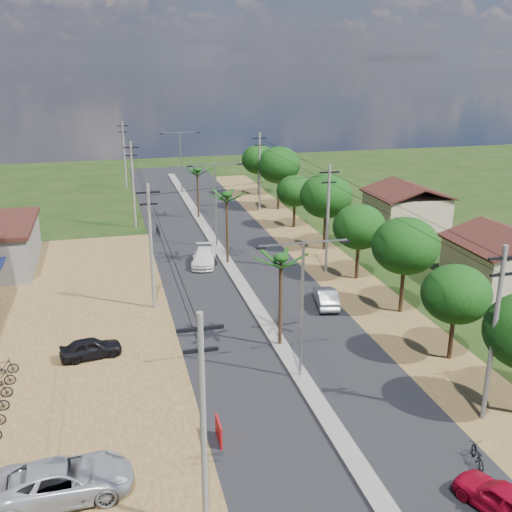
# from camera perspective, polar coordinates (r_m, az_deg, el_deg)

# --- Properties ---
(ground) EXTENTS (160.00, 160.00, 0.00)m
(ground) POSITION_cam_1_polar(r_m,az_deg,el_deg) (34.16, 4.22, -11.51)
(ground) COLOR black
(ground) RESTS_ON ground
(road) EXTENTS (12.00, 110.00, 0.04)m
(road) POSITION_cam_1_polar(r_m,az_deg,el_deg) (47.25, -1.48, -2.70)
(road) COLOR black
(road) RESTS_ON ground
(median) EXTENTS (1.00, 90.00, 0.18)m
(median) POSITION_cam_1_polar(r_m,az_deg,el_deg) (49.98, -2.25, -1.43)
(median) COLOR #605E56
(median) RESTS_ON ground
(dirt_lot_west) EXTENTS (18.00, 46.00, 0.04)m
(dirt_lot_west) POSITION_cam_1_polar(r_m,az_deg,el_deg) (40.18, -20.66, -7.89)
(dirt_lot_west) COLOR brown
(dirt_lot_west) RESTS_ON ground
(dirt_shoulder_east) EXTENTS (5.00, 90.00, 0.03)m
(dirt_shoulder_east) POSITION_cam_1_polar(r_m,az_deg,el_deg) (49.69, 8.12, -1.82)
(dirt_shoulder_east) COLOR brown
(dirt_shoulder_east) RESTS_ON ground
(house_east_near) EXTENTS (7.60, 7.50, 4.60)m
(house_east_near) POSITION_cam_1_polar(r_m,az_deg,el_deg) (50.38, 22.64, 0.05)
(house_east_near) COLOR tan
(house_east_near) RESTS_ON ground
(house_east_far) EXTENTS (7.60, 7.50, 4.60)m
(house_east_far) POSITION_cam_1_polar(r_m,az_deg,el_deg) (65.52, 14.13, 4.91)
(house_east_far) COLOR tan
(house_east_far) RESTS_ON ground
(tree_east_b) EXTENTS (4.00, 4.00, 5.83)m
(tree_east_b) POSITION_cam_1_polar(r_m,az_deg,el_deg) (36.20, 18.52, -3.47)
(tree_east_b) COLOR black
(tree_east_b) RESTS_ON ground
(tree_east_c) EXTENTS (4.60, 4.60, 6.83)m
(tree_east_c) POSITION_cam_1_polar(r_m,az_deg,el_deg) (41.82, 14.04, 0.94)
(tree_east_c) COLOR black
(tree_east_c) RESTS_ON ground
(tree_east_d) EXTENTS (4.20, 4.20, 6.13)m
(tree_east_d) POSITION_cam_1_polar(r_m,az_deg,el_deg) (47.85, 9.80, 2.75)
(tree_east_d) COLOR black
(tree_east_d) RESTS_ON ground
(tree_east_e) EXTENTS (4.80, 4.80, 7.14)m
(tree_east_e) POSITION_cam_1_polar(r_m,az_deg,el_deg) (54.92, 6.69, 5.71)
(tree_east_e) COLOR black
(tree_east_e) RESTS_ON ground
(tree_east_f) EXTENTS (3.80, 3.80, 5.52)m
(tree_east_f) POSITION_cam_1_polar(r_m,az_deg,el_deg) (62.41, 3.71, 6.18)
(tree_east_f) COLOR black
(tree_east_f) RESTS_ON ground
(tree_east_g) EXTENTS (5.00, 5.00, 7.38)m
(tree_east_g) POSITION_cam_1_polar(r_m,az_deg,el_deg) (69.84, 2.18, 8.64)
(tree_east_g) COLOR black
(tree_east_g) RESTS_ON ground
(tree_east_h) EXTENTS (4.40, 4.40, 6.52)m
(tree_east_h) POSITION_cam_1_polar(r_m,az_deg,el_deg) (77.47, 0.28, 9.16)
(tree_east_h) COLOR black
(tree_east_h) RESTS_ON ground
(palm_median_near) EXTENTS (2.00, 2.00, 6.15)m
(palm_median_near) POSITION_cam_1_polar(r_m,az_deg,el_deg) (35.36, 2.40, -0.55)
(palm_median_near) COLOR black
(palm_median_near) RESTS_ON ground
(palm_median_mid) EXTENTS (2.00, 2.00, 6.55)m
(palm_median_mid) POSITION_cam_1_polar(r_m,az_deg,el_deg) (50.24, -2.81, 5.57)
(palm_median_mid) COLOR black
(palm_median_mid) RESTS_ON ground
(palm_median_far) EXTENTS (2.00, 2.00, 5.85)m
(palm_median_far) POSITION_cam_1_polar(r_m,az_deg,el_deg) (65.81, -5.62, 7.99)
(palm_median_far) COLOR black
(palm_median_far) RESTS_ON ground
(streetlight_near) EXTENTS (5.10, 0.18, 8.00)m
(streetlight_near) POSITION_cam_1_polar(r_m,az_deg,el_deg) (32.06, 4.42, -4.06)
(streetlight_near) COLOR gray
(streetlight_near) RESTS_ON ground
(streetlight_mid) EXTENTS (5.10, 0.18, 8.00)m
(streetlight_mid) POSITION_cam_1_polar(r_m,az_deg,el_deg) (55.27, -3.84, 5.55)
(streetlight_mid) COLOR gray
(streetlight_mid) RESTS_ON ground
(streetlight_far) EXTENTS (5.10, 0.18, 8.00)m
(streetlight_far) POSITION_cam_1_polar(r_m,az_deg,el_deg) (79.57, -7.19, 9.37)
(streetlight_far) COLOR gray
(streetlight_far) RESTS_ON ground
(utility_pole_w_a) EXTENTS (1.60, 0.24, 9.00)m
(utility_pole_w_a) POSITION_cam_1_polar(r_m,az_deg,el_deg) (21.94, -5.06, -15.56)
(utility_pole_w_a) COLOR #605E56
(utility_pole_w_a) RESTS_ON ground
(utility_pole_w_b) EXTENTS (1.60, 0.24, 9.00)m
(utility_pole_w_b) POSITION_cam_1_polar(r_m,az_deg,el_deg) (41.95, -9.98, 1.11)
(utility_pole_w_b) COLOR #605E56
(utility_pole_w_b) RESTS_ON ground
(utility_pole_w_c) EXTENTS (1.60, 0.24, 9.00)m
(utility_pole_w_c) POSITION_cam_1_polar(r_m,az_deg,el_deg) (63.29, -11.64, 6.82)
(utility_pole_w_c) COLOR #605E56
(utility_pole_w_c) RESTS_ON ground
(utility_pole_w_d) EXTENTS (1.60, 0.24, 9.00)m
(utility_pole_w_d) POSITION_cam_1_polar(r_m,az_deg,el_deg) (83.98, -12.44, 9.54)
(utility_pole_w_d) COLOR #605E56
(utility_pole_w_d) RESTS_ON ground
(utility_pole_e_a) EXTENTS (1.60, 0.24, 9.00)m
(utility_pole_e_a) POSITION_cam_1_polar(r_m,az_deg,el_deg) (30.48, 21.73, -6.68)
(utility_pole_e_a) COLOR #605E56
(utility_pole_e_a) RESTS_ON ground
(utility_pole_e_b) EXTENTS (1.60, 0.24, 9.00)m
(utility_pole_e_b) POSITION_cam_1_polar(r_m,az_deg,el_deg) (48.81, 6.84, 3.70)
(utility_pole_e_b) COLOR #605E56
(utility_pole_e_b) RESTS_ON ground
(utility_pole_e_c) EXTENTS (1.60, 0.24, 9.00)m
(utility_pole_e_c) POSITION_cam_1_polar(r_m,az_deg,el_deg) (69.32, 0.33, 8.17)
(utility_pole_e_c) COLOR #605E56
(utility_pole_e_c) RESTS_ON ground
(car_red_near) EXTENTS (2.75, 4.26, 1.35)m
(car_red_near) POSITION_cam_1_polar(r_m,az_deg,el_deg) (26.81, 22.39, -20.70)
(car_red_near) COLOR maroon
(car_red_near) RESTS_ON ground
(car_silver_mid) EXTENTS (2.12, 4.14, 1.30)m
(car_silver_mid) POSITION_cam_1_polar(r_m,az_deg,el_deg) (43.31, 6.68, -3.94)
(car_silver_mid) COLOR #9FA3A7
(car_silver_mid) RESTS_ON ground
(car_white_far) EXTENTS (2.95, 5.03, 1.37)m
(car_white_far) POSITION_cam_1_polar(r_m,az_deg,el_deg) (51.61, -4.97, -0.14)
(car_white_far) COLOR silver
(car_white_far) RESTS_ON ground
(car_parked_silver) EXTENTS (5.78, 2.93, 1.57)m
(car_parked_silver) POSITION_cam_1_polar(r_m,az_deg,el_deg) (26.89, -17.94, -19.71)
(car_parked_silver) COLOR #9FA3A7
(car_parked_silver) RESTS_ON ground
(car_parked_dark) EXTENTS (3.76, 1.99, 1.22)m
(car_parked_dark) POSITION_cam_1_polar(r_m,az_deg,el_deg) (37.20, -15.45, -8.48)
(car_parked_dark) COLOR black
(car_parked_dark) RESTS_ON ground
(moto_rider_east) EXTENTS (0.97, 1.68, 0.83)m
(moto_rider_east) POSITION_cam_1_polar(r_m,az_deg,el_deg) (29.28, 20.34, -17.40)
(moto_rider_east) COLOR black
(moto_rider_east) RESTS_ON ground
(moto_rider_west_a) EXTENTS (0.92, 1.87, 0.94)m
(moto_rider_west_a) POSITION_cam_1_polar(r_m,az_deg,el_deg) (51.91, -4.11, -0.26)
(moto_rider_west_a) COLOR black
(moto_rider_west_a) RESTS_ON ground
(moto_rider_west_b) EXTENTS (0.72, 1.88, 1.10)m
(moto_rider_west_b) POSITION_cam_1_polar(r_m,az_deg,el_deg) (60.75, -9.31, 2.39)
(moto_rider_west_b) COLOR black
(moto_rider_west_b) RESTS_ON ground
(roadside_sign) EXTENTS (0.10, 1.37, 1.14)m
(roadside_sign) POSITION_cam_1_polar(r_m,az_deg,el_deg) (28.85, -3.57, -16.35)
(roadside_sign) COLOR maroon
(roadside_sign) RESTS_ON ground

